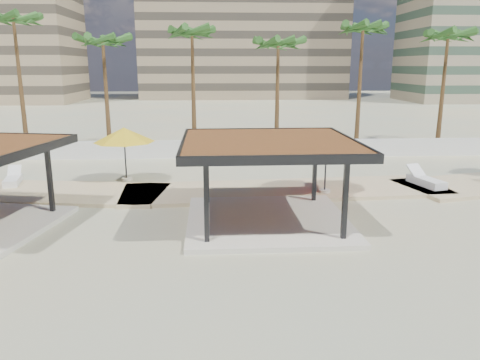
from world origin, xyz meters
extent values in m
plane|color=tan|center=(0.00, 0.00, 0.00)|extent=(200.00, 200.00, 0.00)
cube|color=#C6B284|center=(-12.00, 7.50, 0.06)|extent=(16.40, 6.19, 0.24)
cube|color=#C6B284|center=(2.00, 7.00, 0.06)|extent=(16.24, 5.11, 0.24)
cube|color=silver|center=(0.00, 16.00, 0.60)|extent=(56.00, 0.30, 1.20)
cube|color=#847259|center=(4.00, 78.00, 14.00)|extent=(38.00, 16.00, 28.00)
cube|color=beige|center=(0.56, 2.39, 0.10)|extent=(6.39, 6.39, 0.19)
cube|color=black|center=(-1.81, -0.03, 1.63)|extent=(0.17, 0.17, 2.88)
cube|color=black|center=(-1.86, 4.76, 1.63)|extent=(0.17, 0.17, 2.88)
cube|color=black|center=(2.98, 0.02, 1.63)|extent=(0.17, 0.17, 2.88)
cube|color=black|center=(2.93, 4.81, 1.63)|extent=(0.17, 0.17, 2.88)
cube|color=brown|center=(0.56, 2.39, 3.20)|extent=(6.59, 6.59, 0.27)
cube|color=black|center=(0.59, -0.87, 3.20)|extent=(6.61, 0.18, 0.33)
cube|color=black|center=(0.53, 5.65, 3.20)|extent=(6.61, 0.18, 0.33)
cube|color=black|center=(-2.70, 2.35, 3.20)|extent=(0.18, 6.61, 0.33)
cube|color=black|center=(3.82, 2.42, 3.20)|extent=(0.18, 6.61, 0.33)
cube|color=black|center=(-8.32, 3.81, 1.61)|extent=(0.20, 0.20, 2.84)
cube|color=black|center=(-10.47, 5.12, 3.16)|extent=(6.42, 1.41, 0.32)
cube|color=black|center=(-7.96, 1.33, 3.16)|extent=(1.41, 6.42, 0.32)
cylinder|color=beige|center=(-6.22, 9.13, 0.25)|extent=(0.55, 0.55, 0.13)
cylinder|color=#262628|center=(-6.22, 9.13, 1.49)|extent=(0.08, 0.08, 2.62)
cone|color=gold|center=(-6.22, 9.13, 2.61)|extent=(3.73, 3.73, 0.76)
cylinder|color=beige|center=(3.74, 6.16, 0.25)|extent=(0.54, 0.54, 0.13)
cylinder|color=#262628|center=(3.74, 6.16, 1.48)|extent=(0.08, 0.08, 2.61)
cone|color=#AA0D09|center=(3.74, 6.16, 2.60)|extent=(3.83, 3.83, 0.76)
cube|color=silver|center=(-11.93, 8.66, 0.32)|extent=(1.12, 2.05, 0.27)
cube|color=silver|center=(-11.93, 8.66, 0.48)|extent=(1.12, 2.05, 0.06)
cube|color=silver|center=(-12.11, 9.40, 0.72)|extent=(0.78, 0.80, 0.50)
cube|color=silver|center=(9.21, 7.20, 0.34)|extent=(1.31, 2.35, 0.31)
cube|color=silver|center=(9.21, 7.20, 0.52)|extent=(1.31, 2.35, 0.07)
cube|color=silver|center=(8.99, 8.04, 0.79)|extent=(0.90, 0.92, 0.56)
cone|color=brown|center=(-15.00, 18.70, 4.68)|extent=(0.36, 0.36, 9.36)
ellipsoid|color=#27561E|center=(-15.00, 18.70, 9.11)|extent=(3.00, 3.00, 1.80)
cone|color=brown|center=(-9.00, 18.10, 3.96)|extent=(0.36, 0.36, 7.91)
ellipsoid|color=#27561E|center=(-9.00, 18.10, 7.66)|extent=(3.00, 3.00, 1.80)
cone|color=brown|center=(-3.00, 18.90, 4.26)|extent=(0.36, 0.36, 8.52)
ellipsoid|color=#27561E|center=(-3.00, 18.90, 8.27)|extent=(3.00, 3.00, 1.80)
cone|color=brown|center=(3.00, 18.40, 3.89)|extent=(0.36, 0.36, 7.77)
ellipsoid|color=#27561E|center=(3.00, 18.40, 7.52)|extent=(3.00, 3.00, 1.80)
cone|color=brown|center=(9.00, 18.60, 4.41)|extent=(0.36, 0.36, 8.83)
ellipsoid|color=#27561E|center=(9.00, 18.60, 8.58)|extent=(3.00, 3.00, 1.80)
cone|color=brown|center=(15.00, 18.20, 4.16)|extent=(0.36, 0.36, 8.32)
ellipsoid|color=#27561E|center=(15.00, 18.20, 8.07)|extent=(3.00, 3.00, 1.80)
camera|label=1|loc=(-1.49, -15.29, 6.12)|focal=35.00mm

